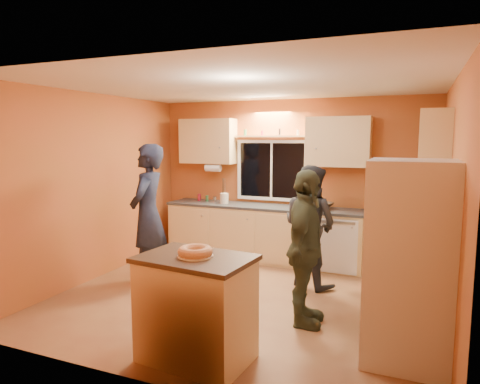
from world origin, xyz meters
The scene contains 14 objects.
ground centered at (0.00, 0.00, 0.00)m, with size 4.50×4.50×0.00m, color brown.
room_shell centered at (0.12, 0.41, 1.62)m, with size 4.54×4.04×2.61m.
back_counter centered at (0.01, 1.70, 0.45)m, with size 4.23×0.62×0.90m.
right_counter centered at (1.95, 0.50, 0.45)m, with size 0.62×1.84×0.90m.
refrigerator centered at (1.89, -0.80, 0.90)m, with size 0.72×0.70×1.80m, color silver.
island centered at (0.16, -1.51, 0.48)m, with size 1.05×0.76×0.95m.
bundt_pastry centered at (0.16, -1.51, 1.00)m, with size 0.31×0.31×0.09m, color tan.
person_left centered at (-1.42, 0.05, 0.95)m, with size 0.70×0.46×1.91m, color black.
person_center centered at (0.62, 0.82, 0.81)m, with size 0.79×0.62×1.63m, color black.
person_right centered at (0.87, -0.42, 0.83)m, with size 0.97×0.41×1.66m, color #333522.
mixing_bowl centered at (0.56, 1.73, 0.95)m, with size 0.41×0.41×0.10m, color black.
utensil_crock centered at (-1.02, 1.67, 0.99)m, with size 0.14×0.14×0.17m, color beige.
potted_plant centered at (2.02, 0.36, 1.04)m, with size 0.26×0.22×0.28m, color gray.
red_box centered at (1.88, 0.91, 0.94)m, with size 0.16×0.12×0.07m, color maroon.
Camera 1 is at (1.91, -4.73, 1.99)m, focal length 32.00 mm.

